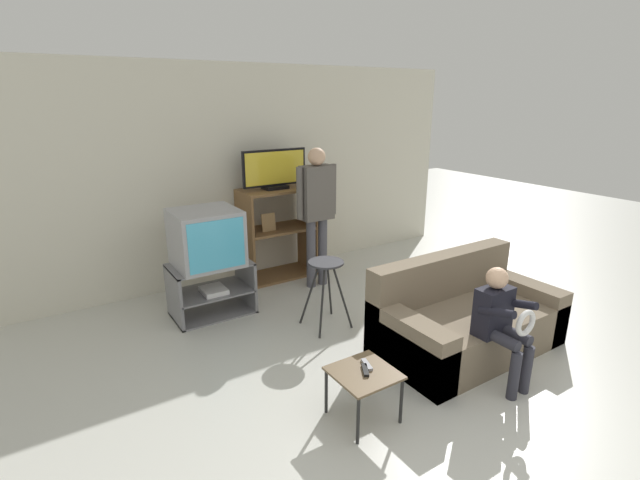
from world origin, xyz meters
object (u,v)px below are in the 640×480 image
at_px(folding_stool, 326,274).
at_px(couch, 464,319).
at_px(television_flat, 275,170).
at_px(remote_control_white, 367,365).
at_px(television_main, 206,238).
at_px(remote_control_black, 365,370).
at_px(snack_table, 364,378).
at_px(person_seated_child, 501,318).
at_px(media_shelf, 278,233).
at_px(person_standing_adult, 317,204).
at_px(tv_stand, 212,289).

xyz_separation_m(folding_stool, couch, (0.85, -1.02, -0.28)).
height_order(television_flat, remote_control_white, television_flat).
height_order(television_main, remote_control_black, television_main).
xyz_separation_m(television_main, television_flat, (1.09, 0.57, 0.52)).
relative_size(snack_table, person_seated_child, 0.45).
bearing_deg(person_seated_child, media_shelf, 97.30).
bearing_deg(media_shelf, person_standing_adult, -64.00).
bearing_deg(television_flat, folding_stool, -98.58).
xyz_separation_m(television_flat, couch, (0.63, -2.47, -1.10)).
xyz_separation_m(tv_stand, remote_control_white, (0.37, -2.16, 0.11)).
distance_m(folding_stool, remote_control_black, 1.43).
xyz_separation_m(couch, person_standing_adult, (-0.35, 1.96, 0.74)).
relative_size(television_main, remote_control_black, 4.47).
xyz_separation_m(television_main, person_seated_child, (1.50, -2.43, -0.28)).
distance_m(media_shelf, folding_stool, 1.48).
xyz_separation_m(remote_control_white, person_seated_child, (1.11, -0.27, 0.18)).
height_order(tv_stand, television_flat, television_flat).
bearing_deg(remote_control_white, television_flat, 91.46).
bearing_deg(snack_table, remote_control_white, 36.84).
bearing_deg(person_seated_child, folding_stool, 112.05).
bearing_deg(couch, television_flat, 104.25).
relative_size(television_main, media_shelf, 0.56).
relative_size(remote_control_white, person_standing_adult, 0.09).
bearing_deg(television_flat, television_main, -152.57).
height_order(television_main, snack_table, television_main).
bearing_deg(folding_stool, remote_control_black, -112.34).
height_order(tv_stand, remote_control_white, tv_stand).
bearing_deg(folding_stool, person_standing_adult, 62.38).
xyz_separation_m(television_flat, snack_table, (-0.77, -2.77, -1.04)).
distance_m(television_flat, snack_table, 3.06).
relative_size(television_flat, remote_control_white, 5.77).
relative_size(television_main, person_standing_adult, 0.39).
bearing_deg(remote_control_white, remote_control_black, -121.45).
bearing_deg(couch, remote_control_white, -169.36).
xyz_separation_m(folding_stool, remote_control_white, (-0.49, -1.27, -0.17)).
xyz_separation_m(snack_table, person_seated_child, (1.18, -0.22, 0.23)).
distance_m(television_main, snack_table, 2.28).
height_order(tv_stand, folding_stool, folding_stool).
xyz_separation_m(media_shelf, remote_control_black, (-0.78, -2.78, -0.19)).
distance_m(television_flat, folding_stool, 1.68).
relative_size(media_shelf, remote_control_white, 7.93).
bearing_deg(television_main, remote_control_black, -81.36).
distance_m(tv_stand, couch, 2.56).
bearing_deg(media_shelf, television_main, -152.70).
xyz_separation_m(television_main, person_standing_adult, (1.37, 0.05, 0.17)).
distance_m(television_flat, couch, 2.78).
height_order(television_main, couch, television_main).
bearing_deg(folding_stool, snack_table, -112.77).
bearing_deg(remote_control_black, couch, 42.15).
bearing_deg(tv_stand, remote_control_white, -80.27).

